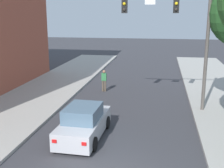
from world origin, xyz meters
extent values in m
cylinder|color=#514C47|center=(4.60, 8.21, 3.90)|extent=(0.20, 0.20, 7.50)
cube|color=black|center=(2.76, 8.21, 6.33)|extent=(0.32, 0.28, 1.05)
sphere|color=yellow|center=(2.76, 8.06, 6.33)|extent=(0.18, 0.18, 0.18)
sphere|color=#2D2823|center=(2.76, 8.06, 6.00)|extent=(0.18, 0.18, 0.18)
cube|color=black|center=(-0.18, 8.21, 6.33)|extent=(0.32, 0.28, 1.05)
sphere|color=yellow|center=(-0.18, 8.06, 6.33)|extent=(0.18, 0.18, 0.18)
sphere|color=#2D2823|center=(-0.18, 8.06, 6.00)|extent=(0.18, 0.18, 0.18)
cube|color=white|center=(1.29, 8.19, 6.50)|extent=(0.60, 0.03, 0.44)
cube|color=#B7B7BC|center=(-1.44, 3.44, 0.56)|extent=(1.83, 4.25, 0.80)
cube|color=slate|center=(-1.44, 3.29, 1.28)|extent=(1.56, 2.05, 0.64)
cylinder|color=black|center=(-2.20, 4.76, 0.32)|extent=(0.24, 0.65, 0.64)
cylinder|color=black|center=(-0.59, 4.71, 0.32)|extent=(0.24, 0.65, 0.64)
cylinder|color=black|center=(-2.29, 2.16, 0.32)|extent=(0.24, 0.65, 0.64)
cylinder|color=black|center=(-0.67, 2.11, 0.32)|extent=(0.24, 0.65, 0.64)
cube|color=red|center=(-2.14, 1.34, 0.68)|extent=(0.20, 0.05, 0.14)
cube|color=red|center=(-0.87, 1.30, 0.68)|extent=(0.20, 0.05, 0.14)
cylinder|color=brown|center=(-2.26, 11.88, 0.42)|extent=(0.14, 0.14, 0.85)
cylinder|color=brown|center=(-2.08, 11.88, 0.42)|extent=(0.14, 0.14, 0.85)
cube|color=#337F47|center=(-2.17, 11.88, 1.13)|extent=(0.36, 0.22, 0.56)
sphere|color=#9E7051|center=(-2.17, 11.88, 1.53)|extent=(0.22, 0.22, 0.22)
camera|label=1|loc=(2.09, -9.16, 5.81)|focal=46.73mm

